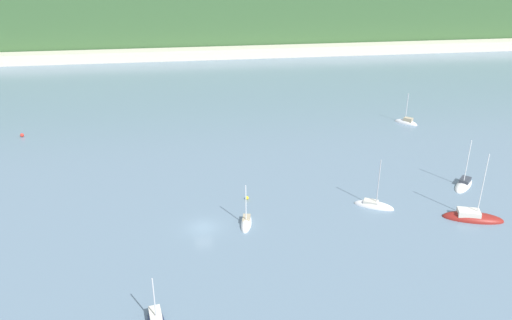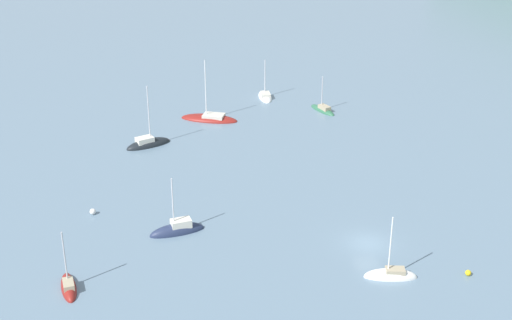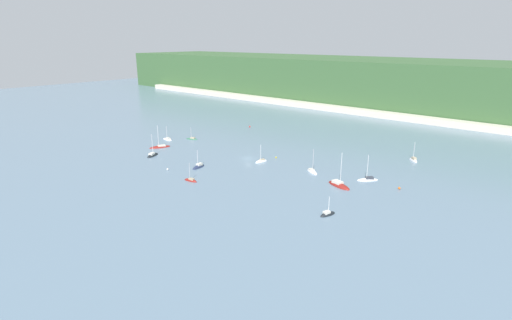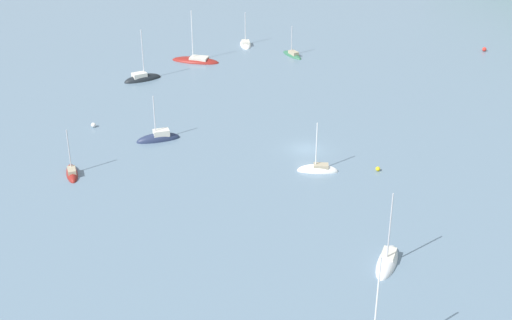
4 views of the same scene
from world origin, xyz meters
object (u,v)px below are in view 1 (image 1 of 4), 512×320
(sailboat_8, at_px, (464,185))
(mooring_buoy_1, at_px, (247,198))
(sailboat_9, at_px, (406,123))
(sailboat_4, at_px, (472,218))
(sailboat_2, at_px, (246,223))
(mooring_buoy_3, at_px, (22,135))
(sailboat_5, at_px, (374,206))

(sailboat_8, xyz_separation_m, mooring_buoy_1, (-35.77, 0.08, 0.16))
(sailboat_8, height_order, sailboat_9, sailboat_8)
(sailboat_4, bearing_deg, sailboat_9, 98.26)
(sailboat_4, height_order, mooring_buoy_1, sailboat_4)
(sailboat_2, height_order, sailboat_9, sailboat_9)
(sailboat_4, xyz_separation_m, mooring_buoy_3, (-73.79, 42.67, 0.26))
(mooring_buoy_3, bearing_deg, sailboat_9, -2.09)
(sailboat_2, bearing_deg, sailboat_8, 112.86)
(sailboat_5, height_order, sailboat_8, sailboat_8)
(sailboat_2, height_order, mooring_buoy_3, sailboat_2)
(sailboat_9, height_order, mooring_buoy_1, sailboat_9)
(sailboat_2, relative_size, sailboat_5, 0.82)
(mooring_buoy_1, relative_size, mooring_buoy_3, 0.74)
(sailboat_4, bearing_deg, sailboat_2, -167.16)
(sailboat_8, bearing_deg, sailboat_4, 20.74)
(sailboat_4, height_order, sailboat_9, sailboat_4)
(sailboat_4, xyz_separation_m, sailboat_8, (4.17, 10.11, 0.00))
(sailboat_2, bearing_deg, sailboat_9, 144.84)
(mooring_buoy_3, bearing_deg, sailboat_8, -22.67)
(sailboat_2, height_order, sailboat_8, sailboat_8)
(sailboat_5, distance_m, mooring_buoy_3, 71.42)
(sailboat_2, bearing_deg, sailboat_5, 108.75)
(sailboat_4, xyz_separation_m, sailboat_5, (-12.88, 5.39, -0.04))
(sailboat_5, distance_m, sailboat_8, 17.69)
(sailboat_4, relative_size, sailboat_5, 1.29)
(sailboat_2, distance_m, mooring_buoy_3, 57.18)
(mooring_buoy_1, bearing_deg, sailboat_2, -97.63)
(sailboat_4, xyz_separation_m, sailboat_9, (6.97, 39.73, 0.02))
(sailboat_8, xyz_separation_m, sailboat_9, (2.80, 29.62, 0.02))
(sailboat_4, height_order, mooring_buoy_3, sailboat_4)
(sailboat_8, relative_size, sailboat_9, 1.16)
(sailboat_2, bearing_deg, mooring_buoy_3, -121.86)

